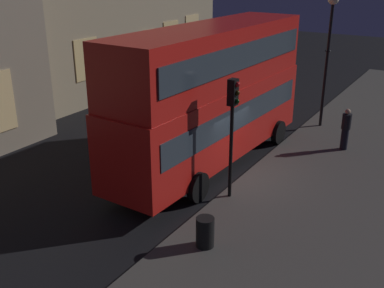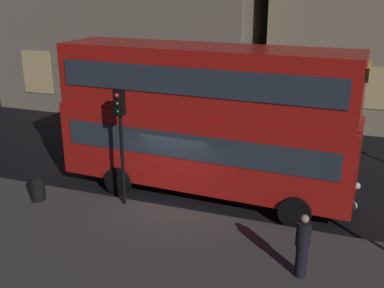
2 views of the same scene
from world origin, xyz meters
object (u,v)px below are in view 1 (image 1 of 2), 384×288
object	(u,v)px
traffic_light_far_side	(243,53)
street_lamp	(330,34)
litter_bin	(205,232)
traffic_light_near_kerb	(233,114)
double_decker_bus	(212,90)
pedestrian	(346,129)

from	to	relation	value
traffic_light_far_side	street_lamp	bearing A→B (deg)	61.37
traffic_light_far_side	litter_bin	distance (m)	15.90
traffic_light_far_side	street_lamp	xyz separation A→B (m)	(-2.67, -5.59, 1.81)
litter_bin	street_lamp	bearing A→B (deg)	1.85
traffic_light_near_kerb	traffic_light_far_side	distance (m)	12.67
double_decker_bus	street_lamp	size ratio (longest dim) A/B	1.75
traffic_light_near_kerb	pedestrian	xyz separation A→B (m)	(6.35, -2.16, -2.01)
double_decker_bus	street_lamp	bearing A→B (deg)	-17.62
pedestrian	litter_bin	size ratio (longest dim) A/B	2.03
traffic_light_near_kerb	traffic_light_far_side	size ratio (longest dim) A/B	1.09
traffic_light_far_side	pedestrian	xyz separation A→B (m)	(-5.20, -7.37, -1.66)
traffic_light_near_kerb	double_decker_bus	bearing A→B (deg)	42.60
traffic_light_near_kerb	litter_bin	world-z (taller)	traffic_light_near_kerb
double_decker_bus	pedestrian	world-z (taller)	double_decker_bus
double_decker_bus	traffic_light_near_kerb	distance (m)	3.03
double_decker_bus	litter_bin	world-z (taller)	double_decker_bus
traffic_light_near_kerb	pedestrian	size ratio (longest dim) A/B	2.28
pedestrian	traffic_light_near_kerb	bearing A→B (deg)	22.11
double_decker_bus	traffic_light_far_side	size ratio (longest dim) A/B	2.89
street_lamp	pedestrian	distance (m)	4.65
pedestrian	litter_bin	xyz separation A→B (m)	(-9.38, 1.39, -0.47)
street_lamp	litter_bin	xyz separation A→B (m)	(-11.91, -0.38, -3.95)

